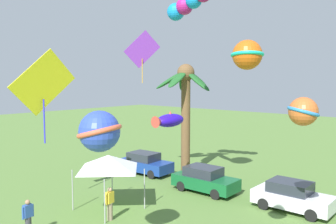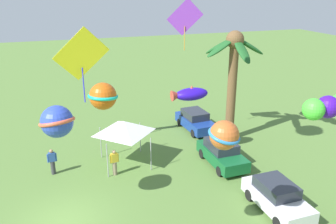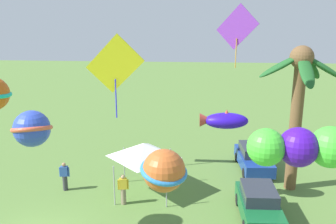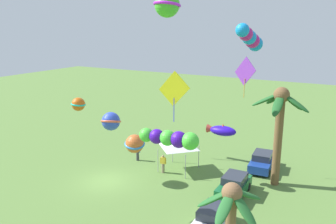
{
  "view_description": "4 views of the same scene",
  "coord_description": "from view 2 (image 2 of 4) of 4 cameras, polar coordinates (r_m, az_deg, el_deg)",
  "views": [
    {
      "loc": [
        9.41,
        -7.54,
        6.68
      ],
      "look_at": [
        -1.59,
        4.89,
        5.19
      ],
      "focal_mm": 38.52,
      "sensor_mm": 36.0,
      "label": 1
    },
    {
      "loc": [
        14.73,
        0.23,
        10.62
      ],
      "look_at": [
        -0.66,
        5.39,
        4.72
      ],
      "focal_mm": 37.76,
      "sensor_mm": 36.0,
      "label": 2
    },
    {
      "loc": [
        12.7,
        6.61,
        9.28
      ],
      "look_at": [
        -1.19,
        5.54,
        5.53
      ],
      "focal_mm": 39.1,
      "sensor_mm": 36.0,
      "label": 3
    },
    {
      "loc": [
        20.06,
        16.94,
        12.17
      ],
      "look_at": [
        -0.1,
        5.61,
        6.41
      ],
      "focal_mm": 37.2,
      "sensor_mm": 36.0,
      "label": 4
    }
  ],
  "objects": [
    {
      "name": "festival_tent",
      "position": [
        21.55,
        -7.12,
        -2.42
      ],
      "size": [
        2.86,
        2.86,
        2.85
      ],
      "color": "#9E9EA3",
      "rests_on": "ground"
    },
    {
      "name": "ground_plane",
      "position": [
        18.16,
        -16.37,
        -16.76
      ],
      "size": [
        120.0,
        120.0,
        0.0
      ],
      "primitive_type": "plane",
      "color": "#567A38"
    },
    {
      "name": "kite_ball_7",
      "position": [
        12.9,
        9.06,
        -3.7
      ],
      "size": [
        1.68,
        1.68,
        1.09
      ],
      "color": "#C85F29"
    },
    {
      "name": "spectator_0",
      "position": [
        21.99,
        -18.17,
        -7.6
      ],
      "size": [
        0.26,
        0.55,
        1.59
      ],
      "color": "#38383D",
      "rests_on": "ground"
    },
    {
      "name": "spectator_1",
      "position": [
        21.07,
        -8.63,
        -8.01
      ],
      "size": [
        0.29,
        0.54,
        1.59
      ],
      "color": "gray",
      "rests_on": "ground"
    },
    {
      "name": "kite_ball_2",
      "position": [
        16.38,
        -17.49,
        -1.48
      ],
      "size": [
        2.07,
        2.07,
        1.45
      ],
      "color": "blue"
    },
    {
      "name": "palm_tree_0",
      "position": [
        24.45,
        10.49,
        7.61
      ],
      "size": [
        3.85,
        4.37,
        7.76
      ],
      "color": "brown",
      "rests_on": "ground"
    },
    {
      "name": "kite_diamond_0",
      "position": [
        23.58,
        2.74,
        14.95
      ],
      "size": [
        1.26,
        2.09,
        3.35
      ],
      "color": "purple"
    },
    {
      "name": "kite_ball_3",
      "position": [
        11.02,
        -10.46,
        2.52
      ],
      "size": [
        1.3,
        1.3,
        0.85
      ],
      "color": "#CE5813"
    },
    {
      "name": "parked_car_2",
      "position": [
        27.17,
        4.44,
        -1.39
      ],
      "size": [
        4.02,
        1.99,
        1.51
      ],
      "color": "navy",
      "rests_on": "ground"
    },
    {
      "name": "kite_diamond_4",
      "position": [
        22.77,
        -13.84,
        8.9
      ],
      "size": [
        0.76,
        3.49,
        4.86
      ],
      "color": "yellow"
    },
    {
      "name": "parked_car_1",
      "position": [
        22.26,
        8.67,
        -6.59
      ],
      "size": [
        3.94,
        1.82,
        1.51
      ],
      "color": "#145B2D",
      "rests_on": "ground"
    },
    {
      "name": "parked_car_0",
      "position": [
        18.67,
        17.15,
        -12.94
      ],
      "size": [
        3.93,
        1.8,
        1.51
      ],
      "color": "silver",
      "rests_on": "ground"
    },
    {
      "name": "kite_fish_6",
      "position": [
        21.44,
        3.49,
        2.9
      ],
      "size": [
        1.05,
        2.33,
        0.95
      ],
      "color": "#280FBE"
    }
  ]
}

